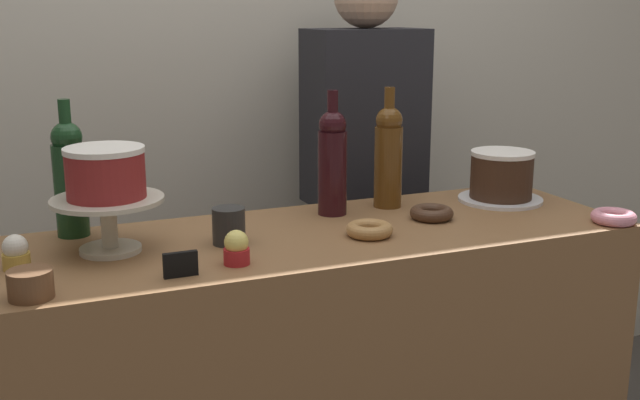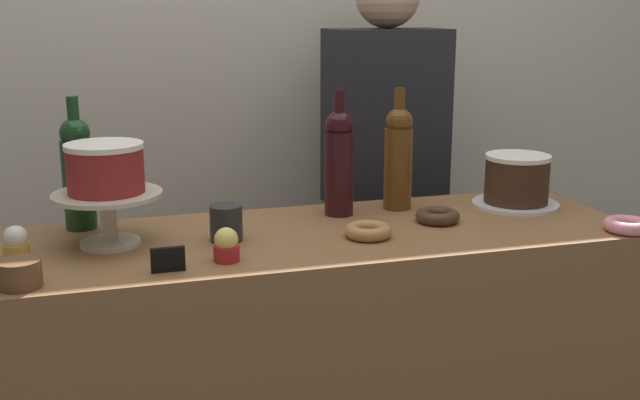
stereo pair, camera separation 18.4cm
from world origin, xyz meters
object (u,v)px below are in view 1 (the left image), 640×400
at_px(chocolate_round_cake, 502,174).
at_px(price_sign_chalkboard, 181,264).
at_px(barista_figure, 363,205).
at_px(donut_pink, 614,217).
at_px(white_layer_cake, 105,172).
at_px(donut_chocolate, 431,212).
at_px(wine_bottle_amber, 388,155).
at_px(coffee_cup_ceramic, 229,226).
at_px(wine_bottle_green, 70,176).
at_px(cupcake_lemon, 236,248).
at_px(donut_maple, 369,229).
at_px(cake_stand_pedestal, 108,215).
at_px(cookie_stack, 31,284).
at_px(wine_bottle_dark_red, 332,160).
at_px(cupcake_vanilla, 16,253).

bearing_deg(chocolate_round_cake, price_sign_chalkboard, -163.96).
bearing_deg(barista_figure, donut_pink, -65.30).
xyz_separation_m(white_layer_cake, donut_chocolate, (0.80, -0.03, -0.16)).
distance_m(wine_bottle_amber, coffee_cup_ceramic, 0.53).
bearing_deg(wine_bottle_green, donut_pink, -17.95).
height_order(donut_pink, coffee_cup_ceramic, coffee_cup_ceramic).
bearing_deg(barista_figure, coffee_cup_ceramic, -138.16).
distance_m(cupcake_lemon, barista_figure, 0.94).
xyz_separation_m(donut_maple, coffee_cup_ceramic, (-0.33, 0.07, 0.03)).
xyz_separation_m(cupcake_lemon, barista_figure, (0.63, 0.69, -0.13)).
height_order(chocolate_round_cake, wine_bottle_amber, wine_bottle_amber).
height_order(wine_bottle_amber, donut_chocolate, wine_bottle_amber).
relative_size(cake_stand_pedestal, donut_chocolate, 2.20).
bearing_deg(cookie_stack, donut_pink, -0.52).
bearing_deg(donut_chocolate, chocolate_round_cake, 17.44).
relative_size(wine_bottle_green, cookie_stack, 3.87).
bearing_deg(cookie_stack, barista_figure, 35.08).
height_order(cookie_stack, coffee_cup_ceramic, coffee_cup_ceramic).
relative_size(donut_maple, cookie_stack, 1.33).
relative_size(wine_bottle_amber, cupcake_lemon, 4.38).
bearing_deg(cupcake_lemon, cookie_stack, -173.94).
relative_size(wine_bottle_dark_red, cookie_stack, 3.87).
xyz_separation_m(wine_bottle_green, cookie_stack, (-0.11, -0.40, -0.12)).
distance_m(donut_maple, donut_pink, 0.63).
xyz_separation_m(donut_pink, barista_figure, (-0.34, 0.74, -0.11)).
bearing_deg(donut_chocolate, cake_stand_pedestal, 177.85).
xyz_separation_m(wine_bottle_dark_red, barista_figure, (0.28, 0.39, -0.24)).
height_order(chocolate_round_cake, wine_bottle_dark_red, wine_bottle_dark_red).
distance_m(donut_chocolate, price_sign_chalkboard, 0.72).
relative_size(cake_stand_pedestal, cupcake_vanilla, 3.32).
bearing_deg(wine_bottle_green, donut_maple, -23.06).
bearing_deg(coffee_cup_ceramic, donut_maple, -11.92).
xyz_separation_m(donut_chocolate, coffee_cup_ceramic, (-0.54, -0.01, 0.03)).
bearing_deg(cake_stand_pedestal, cupcake_lemon, -38.67).
bearing_deg(barista_figure, white_layer_cake, -150.03).
bearing_deg(white_layer_cake, barista_figure, 29.97).
bearing_deg(cookie_stack, coffee_cup_ceramic, 23.56).
relative_size(wine_bottle_amber, donut_chocolate, 2.91).
relative_size(wine_bottle_dark_red, donut_pink, 2.91).
bearing_deg(cupcake_lemon, cupcake_vanilla, 161.50).
bearing_deg(donut_maple, white_layer_cake, 169.34).
distance_m(white_layer_cake, cupcake_lemon, 0.34).
xyz_separation_m(cake_stand_pedestal, coffee_cup_ceramic, (0.26, -0.04, -0.04)).
relative_size(white_layer_cake, coffee_cup_ceramic, 2.05).
bearing_deg(coffee_cup_ceramic, barista_figure, 41.84).
bearing_deg(cupcake_vanilla, cake_stand_pedestal, 12.65).
relative_size(donut_pink, cookie_stack, 1.33).
xyz_separation_m(cake_stand_pedestal, donut_pink, (1.21, -0.24, -0.07)).
bearing_deg(wine_bottle_amber, chocolate_round_cake, -11.93).
bearing_deg(cake_stand_pedestal, wine_bottle_amber, 9.37).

